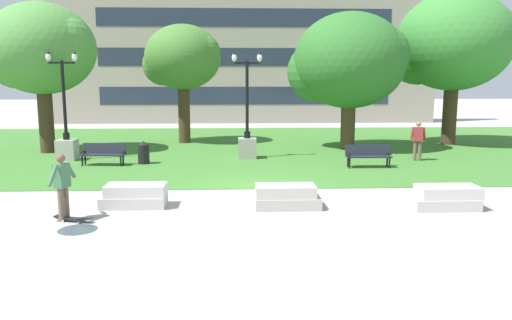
{
  "coord_description": "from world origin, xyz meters",
  "views": [
    {
      "loc": [
        -0.71,
        -15.82,
        3.57
      ],
      "look_at": [
        -0.12,
        -1.4,
        1.2
      ],
      "focal_mm": 35.0,
      "sensor_mm": 36.0,
      "label": 1
    }
  ],
  "objects_px": {
    "park_bench_near_right": "(368,154)",
    "park_bench_near_left": "(103,153)",
    "trash_bin": "(144,152)",
    "skateboard": "(73,218)",
    "concrete_block_center": "(135,196)",
    "lamp_post_center": "(66,138)",
    "concrete_block_left": "(287,197)",
    "concrete_block_right": "(445,198)",
    "lamp_post_left": "(247,137)",
    "person_skateboarder": "(62,183)",
    "person_bystander_near_lawn": "(418,139)"
  },
  "relations": [
    {
      "from": "person_bystander_near_lawn",
      "to": "park_bench_near_left",
      "type": "bearing_deg",
      "value": -177.46
    },
    {
      "from": "lamp_post_left",
      "to": "person_bystander_near_lawn",
      "type": "xyz_separation_m",
      "value": [
        7.39,
        -0.99,
        -0.0
      ]
    },
    {
      "from": "lamp_post_center",
      "to": "person_bystander_near_lawn",
      "type": "relative_size",
      "value": 2.75
    },
    {
      "from": "concrete_block_center",
      "to": "lamp_post_center",
      "type": "distance_m",
      "value": 9.39
    },
    {
      "from": "lamp_post_left",
      "to": "person_bystander_near_lawn",
      "type": "height_order",
      "value": "lamp_post_left"
    },
    {
      "from": "skateboard",
      "to": "person_skateboarder",
      "type": "bearing_deg",
      "value": 152.9
    },
    {
      "from": "park_bench_near_right",
      "to": "trash_bin",
      "type": "bearing_deg",
      "value": 172.43
    },
    {
      "from": "park_bench_near_right",
      "to": "concrete_block_left",
      "type": "bearing_deg",
      "value": -122.54
    },
    {
      "from": "person_skateboarder",
      "to": "concrete_block_right",
      "type": "bearing_deg",
      "value": 4.24
    },
    {
      "from": "trash_bin",
      "to": "park_bench_near_left",
      "type": "bearing_deg",
      "value": -169.75
    },
    {
      "from": "concrete_block_center",
      "to": "trash_bin",
      "type": "distance_m",
      "value": 7.16
    },
    {
      "from": "person_skateboarder",
      "to": "lamp_post_center",
      "type": "distance_m",
      "value": 9.98
    },
    {
      "from": "park_bench_near_right",
      "to": "trash_bin",
      "type": "distance_m",
      "value": 9.28
    },
    {
      "from": "skateboard",
      "to": "trash_bin",
      "type": "height_order",
      "value": "trash_bin"
    },
    {
      "from": "concrete_block_center",
      "to": "concrete_block_right",
      "type": "bearing_deg",
      "value": -3.78
    },
    {
      "from": "person_skateboarder",
      "to": "park_bench_near_right",
      "type": "bearing_deg",
      "value": 36.55
    },
    {
      "from": "trash_bin",
      "to": "skateboard",
      "type": "bearing_deg",
      "value": -91.6
    },
    {
      "from": "lamp_post_left",
      "to": "trash_bin",
      "type": "height_order",
      "value": "lamp_post_left"
    },
    {
      "from": "park_bench_near_right",
      "to": "lamp_post_left",
      "type": "distance_m",
      "value": 5.45
    },
    {
      "from": "concrete_block_right",
      "to": "trash_bin",
      "type": "relative_size",
      "value": 1.91
    },
    {
      "from": "concrete_block_left",
      "to": "person_skateboarder",
      "type": "relative_size",
      "value": 1.05
    },
    {
      "from": "concrete_block_right",
      "to": "park_bench_near_right",
      "type": "bearing_deg",
      "value": 94.07
    },
    {
      "from": "lamp_post_center",
      "to": "trash_bin",
      "type": "bearing_deg",
      "value": -17.28
    },
    {
      "from": "lamp_post_center",
      "to": "person_bystander_near_lawn",
      "type": "distance_m",
      "value": 15.32
    },
    {
      "from": "person_skateboarder",
      "to": "park_bench_near_right",
      "type": "distance_m",
      "value": 12.08
    },
    {
      "from": "lamp_post_left",
      "to": "trash_bin",
      "type": "distance_m",
      "value": 4.6
    },
    {
      "from": "concrete_block_right",
      "to": "lamp_post_left",
      "type": "bearing_deg",
      "value": 120.48
    },
    {
      "from": "concrete_block_left",
      "to": "lamp_post_left",
      "type": "relative_size",
      "value": 0.38
    },
    {
      "from": "trash_bin",
      "to": "concrete_block_left",
      "type": "bearing_deg",
      "value": -54.46
    },
    {
      "from": "concrete_block_right",
      "to": "lamp_post_center",
      "type": "height_order",
      "value": "lamp_post_center"
    },
    {
      "from": "park_bench_near_left",
      "to": "park_bench_near_right",
      "type": "bearing_deg",
      "value": -4.96
    },
    {
      "from": "park_bench_near_right",
      "to": "lamp_post_center",
      "type": "xyz_separation_m",
      "value": [
        -12.72,
        2.32,
        0.45
      ]
    },
    {
      "from": "concrete_block_left",
      "to": "concrete_block_right",
      "type": "distance_m",
      "value": 4.4
    },
    {
      "from": "concrete_block_left",
      "to": "person_skateboarder",
      "type": "height_order",
      "value": "person_skateboarder"
    },
    {
      "from": "park_bench_near_right",
      "to": "park_bench_near_left",
      "type": "bearing_deg",
      "value": 175.04
    },
    {
      "from": "person_skateboarder",
      "to": "trash_bin",
      "type": "bearing_deg",
      "value": 86.63
    },
    {
      "from": "person_skateboarder",
      "to": "park_bench_near_left",
      "type": "height_order",
      "value": "person_skateboarder"
    },
    {
      "from": "skateboard",
      "to": "person_bystander_near_lawn",
      "type": "bearing_deg",
      "value": 36.37
    },
    {
      "from": "park_bench_near_left",
      "to": "lamp_post_center",
      "type": "height_order",
      "value": "lamp_post_center"
    },
    {
      "from": "lamp_post_left",
      "to": "park_bench_near_right",
      "type": "bearing_deg",
      "value": -27.65
    },
    {
      "from": "concrete_block_right",
      "to": "skateboard",
      "type": "xyz_separation_m",
      "value": [
        -9.9,
        -0.89,
        -0.22
      ]
    },
    {
      "from": "person_skateboarder",
      "to": "trash_bin",
      "type": "height_order",
      "value": "person_skateboarder"
    },
    {
      "from": "park_bench_near_left",
      "to": "person_bystander_near_lawn",
      "type": "xyz_separation_m",
      "value": [
        13.37,
        0.59,
        0.44
      ]
    },
    {
      "from": "person_bystander_near_lawn",
      "to": "lamp_post_center",
      "type": "bearing_deg",
      "value": 177.04
    },
    {
      "from": "concrete_block_right",
      "to": "person_skateboarder",
      "type": "distance_m",
      "value": 10.21
    },
    {
      "from": "park_bench_near_right",
      "to": "person_bystander_near_lawn",
      "type": "xyz_separation_m",
      "value": [
        2.58,
        1.53,
        0.44
      ]
    },
    {
      "from": "park_bench_near_right",
      "to": "concrete_block_center",
      "type": "bearing_deg",
      "value": -144.35
    },
    {
      "from": "concrete_block_left",
      "to": "concrete_block_right",
      "type": "height_order",
      "value": "same"
    },
    {
      "from": "concrete_block_center",
      "to": "trash_bin",
      "type": "bearing_deg",
      "value": 98.23
    },
    {
      "from": "skateboard",
      "to": "trash_bin",
      "type": "relative_size",
      "value": 1.08
    }
  ]
}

